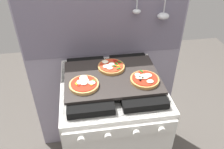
% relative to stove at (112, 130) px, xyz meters
% --- Properties ---
extents(kitchen_backsplash, '(1.10, 0.09, 1.55)m').
position_rel_stove_xyz_m(kitchen_backsplash, '(0.00, 0.34, 0.34)').
color(kitchen_backsplash, gray).
rests_on(kitchen_backsplash, ground_plane).
extents(stove, '(0.60, 0.64, 0.90)m').
position_rel_stove_xyz_m(stove, '(0.00, 0.00, 0.00)').
color(stove, white).
rests_on(stove, ground_plane).
extents(baking_tray, '(0.54, 0.38, 0.02)m').
position_rel_stove_xyz_m(baking_tray, '(0.00, 0.00, 0.46)').
color(baking_tray, '#2D2826').
rests_on(baking_tray, stove).
extents(pizza_left, '(0.16, 0.16, 0.03)m').
position_rel_stove_xyz_m(pizza_left, '(-0.16, -0.07, 0.48)').
color(pizza_left, tan).
rests_on(pizza_left, baking_tray).
extents(pizza_right, '(0.16, 0.16, 0.03)m').
position_rel_stove_xyz_m(pizza_right, '(0.17, -0.07, 0.48)').
color(pizza_right, '#C18947').
rests_on(pizza_right, baking_tray).
extents(pizza_center, '(0.16, 0.16, 0.03)m').
position_rel_stove_xyz_m(pizza_center, '(0.01, 0.08, 0.48)').
color(pizza_center, '#C18947').
rests_on(pizza_center, baking_tray).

